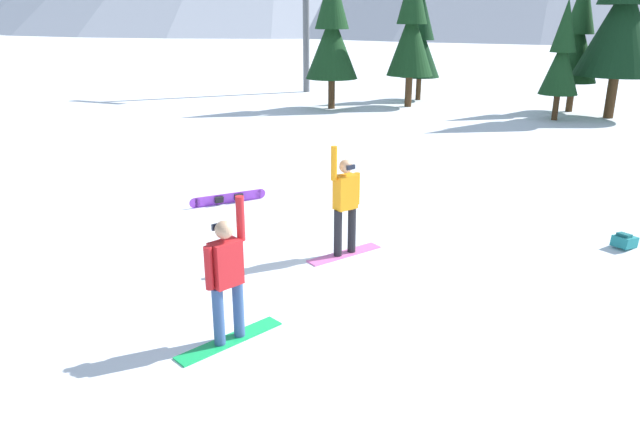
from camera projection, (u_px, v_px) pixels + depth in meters
name	position (u px, v px, depth m)	size (l,w,h in m)	color
ground_plane	(366.00, 318.00, 8.61)	(800.00, 800.00, 0.00)	white
snowboarder_foreground	(227.00, 278.00, 7.71)	(0.91, 1.57, 2.00)	#19B259
snowboarder_midground	(345.00, 204.00, 10.58)	(1.04, 1.44, 2.06)	pink
loose_snowboard_near_right	(228.00, 198.00, 13.79)	(1.26, 1.46, 0.25)	#993FD8
backpack_teal	(624.00, 241.00, 11.18)	(0.51, 0.56, 0.31)	#1E7A7F
pine_tree_tall	(578.00, 38.00, 25.91)	(1.95, 1.95, 5.94)	#472D19
pine_tree_twin	(562.00, 55.00, 23.92)	(1.56, 1.56, 4.83)	#472D19
pine_tree_short	(332.00, 33.00, 26.72)	(2.39, 2.39, 6.27)	#472D19
pine_tree_leaning	(625.00, 9.00, 23.88)	(3.38, 3.38, 8.03)	#472D19
pine_tree_broad	(411.00, 28.00, 27.23)	(2.16, 2.16, 6.63)	#472D19
pine_tree_slender	(421.00, 43.00, 29.69)	(2.03, 2.03, 5.24)	#472D19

